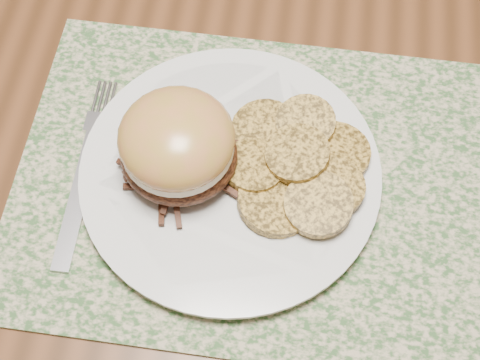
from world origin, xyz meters
name	(u,v)px	position (x,y,z in m)	size (l,w,h in m)	color
ground	(295,300)	(0.00, 0.00, 0.00)	(3.50, 3.50, 0.00)	brown
dining_table	(339,122)	(0.00, 0.00, 0.67)	(1.50, 0.90, 0.75)	brown
placemat	(258,183)	(-0.08, -0.13, 0.75)	(0.45, 0.33, 0.00)	#365A2E
dinner_plate	(230,173)	(-0.10, -0.13, 0.76)	(0.26, 0.26, 0.02)	silver
pork_sandwich	(178,145)	(-0.15, -0.13, 0.81)	(0.11, 0.10, 0.08)	black
roasted_potatoes	(298,165)	(-0.04, -0.12, 0.78)	(0.15, 0.16, 0.03)	#B68A35
fork	(86,169)	(-0.24, -0.14, 0.76)	(0.02, 0.20, 0.00)	silver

